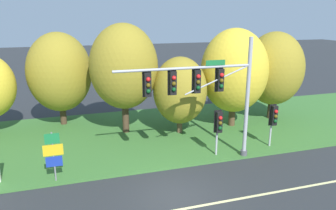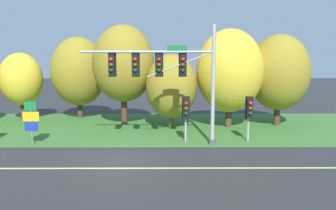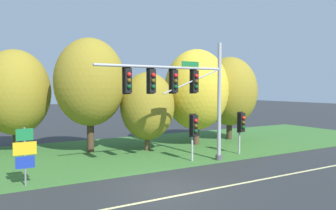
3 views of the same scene
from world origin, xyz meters
name	(u,v)px [view 3 (image 3 of 3)]	position (x,y,z in m)	size (l,w,h in m)	color
ground_plane	(166,187)	(0.00, 0.00, 0.00)	(160.00, 160.00, 0.00)	#282B2D
lane_stripe	(180,195)	(0.00, -1.20, 0.00)	(36.00, 0.16, 0.01)	beige
grass_verge	(104,153)	(0.00, 8.25, 0.05)	(48.00, 11.50, 0.10)	#386B2D
traffic_signal_mast	(182,88)	(2.62, 2.81, 4.31)	(7.68, 0.49, 6.84)	#9EA0A5
pedestrian_signal_near_kerb	(194,128)	(3.66, 3.20, 2.04)	(0.46, 0.55, 2.75)	#9EA0A5
pedestrian_signal_further_along	(241,124)	(7.45, 3.42, 2.02)	(0.46, 0.55, 2.72)	#9EA0A5
route_sign_post	(25,151)	(-5.31, 2.89, 1.61)	(0.95, 0.08, 2.54)	slate
tree_behind_signpost	(15,92)	(-4.88, 12.00, 4.03)	(4.61, 4.61, 6.82)	#423021
tree_mid_verge	(90,82)	(-0.69, 8.85, 4.70)	(4.58, 4.58, 7.48)	#423021
tree_tall_centre	(147,106)	(2.88, 7.62, 3.10)	(3.66, 3.66, 5.30)	brown
tree_right_far	(196,90)	(7.07, 7.90, 4.20)	(4.79, 4.79, 7.11)	#4C3823
tree_furthest_back	(230,91)	(10.88, 8.60, 4.05)	(4.50, 4.50, 6.78)	#423021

